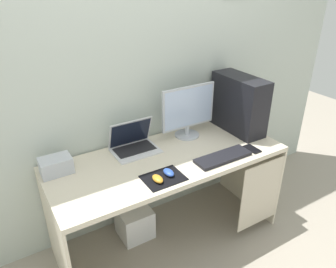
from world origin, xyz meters
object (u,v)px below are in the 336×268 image
Objects in this scene: projector at (56,165)px; mouse_left at (169,172)px; keyboard at (223,157)px; monitor at (188,111)px; laptop at (134,144)px; mouse_right at (158,179)px; cell_phone at (252,149)px; pc_tower at (239,104)px; subwoofer at (135,222)px.

mouse_left is at bearing -33.74° from projector.
keyboard is at bearing -2.64° from mouse_left.
laptop is at bearing 177.81° from monitor.
mouse_right is 0.74× the size of cell_phone.
mouse_left is 1.00× the size of mouse_right.
pc_tower is 1.47× the size of laptop.
projector reaches higher than mouse_right.
cell_phone is at bearing -112.33° from pc_tower.
cell_phone is (0.80, -0.01, -0.02)m from mouse_right.
mouse_right is (-0.05, -0.44, -0.02)m from laptop.
monitor is 0.46m from keyboard.
keyboard is at bearing -87.68° from monitor.
pc_tower is 0.43m from monitor.
monitor is 0.69m from mouse_right.
mouse_left reaches higher than cell_phone.
projector reaches higher than keyboard.
cell_phone is 0.52× the size of subwoofer.
keyboard is (-0.40, -0.31, -0.21)m from pc_tower.
mouse_right is 0.38× the size of subwoofer.
cell_phone is (-0.13, -0.32, -0.22)m from pc_tower.
subwoofer is (0.51, -0.05, -0.68)m from projector.
laptop is 1.31× the size of subwoofer.
laptop is 0.68m from subwoofer.
mouse_left is 0.74× the size of cell_phone.
monitor reaches higher than cell_phone.
mouse_left is (-0.42, -0.40, -0.19)m from monitor.
monitor is at bearing 4.08° from subwoofer.
monitor is at bearing 39.52° from mouse_right.
keyboard is 0.27m from cell_phone.
monitor reaches higher than projector.
laptop is at bearing 149.18° from cell_phone.
mouse_left is (-0.83, -0.29, -0.20)m from pc_tower.
keyboard is at bearing -35.39° from subwoofer.
cell_phone is at bearing -2.38° from keyboard.
keyboard is 0.91m from subwoofer.
cell_phone is at bearing -25.99° from subwoofer.
mouse_right is at bearing -140.48° from monitor.
pc_tower reaches higher than projector.
monitor is 1.40× the size of laptop.
monitor is 0.49m from laptop.
pc_tower is 3.70× the size of cell_phone.
pc_tower is at bearing -14.37° from monitor.
projector is 2.08× the size of mouse_right.
mouse_left is at bearing -83.59° from laptop.
subwoofer is at bearing -5.12° from projector.
keyboard is 0.43m from mouse_left.
keyboard reaches higher than cell_phone.
mouse_right reaches higher than subwoofer.
cell_phone is at bearing -0.44° from mouse_right.
monitor reaches higher than laptop.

